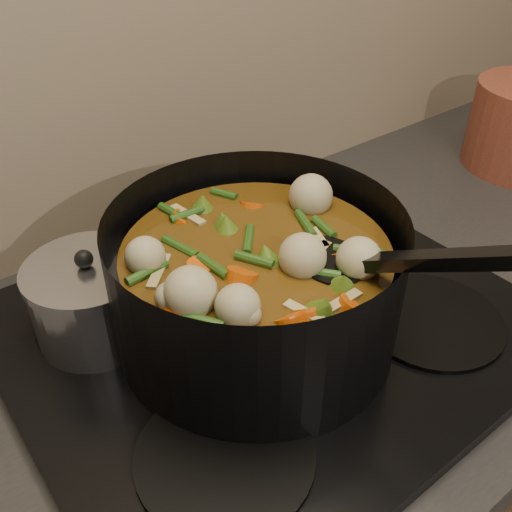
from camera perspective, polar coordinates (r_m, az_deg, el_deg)
stovetop at (r=0.74m, az=1.26°, el=-6.79°), size 0.62×0.54×0.03m
stockpot at (r=0.66m, az=0.06°, el=-2.78°), size 0.36×0.46×0.25m
saucepan at (r=0.71m, az=-16.01°, el=-4.22°), size 0.15×0.15×0.12m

